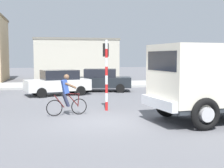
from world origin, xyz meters
The scene contains 8 objects.
ground_plane centered at (0.00, 0.00, 0.00)m, with size 120.00×120.00×0.00m, color slate.
sidewalk_far centered at (0.00, 14.95, 0.08)m, with size 80.00×5.00×0.16m, color #ADADA8.
truck_foreground centered at (4.43, -0.63, 1.67)m, with size 5.68×3.32×2.90m.
cyclist centered at (-1.31, 1.59, 0.86)m, with size 1.71×0.55×1.72m.
traffic_light_pole centered at (0.55, 2.50, 2.07)m, with size 0.24×0.43×3.20m.
car_red_near centered at (1.70, 10.26, 0.82)m, with size 4.26×2.47×1.60m.
car_white_mid centered at (-1.40, 8.68, 0.82)m, with size 4.30×2.67×1.60m.
building_mid_block centered at (0.90, 21.87, 2.15)m, with size 8.52×5.50×4.30m.
Camera 1 is at (-2.11, -11.50, 2.45)m, focal length 50.36 mm.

